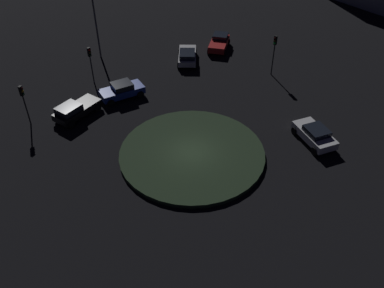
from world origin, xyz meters
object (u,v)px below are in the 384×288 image
object	(u,v)px
traffic_light_southwest	(274,48)
traffic_light_east	(23,97)
car_white	(315,134)
car_silver	(187,56)
car_blue	(122,90)
car_red	(219,42)
streetlamp_southeast	(94,10)
traffic_light_southeast	(90,58)
car_black	(75,110)

from	to	relation	value
traffic_light_southwest	traffic_light_east	world-z (taller)	traffic_light_southwest
car_white	traffic_light_southwest	world-z (taller)	traffic_light_southwest
car_silver	traffic_light_east	distance (m)	17.84
car_blue	car_red	world-z (taller)	car_blue
traffic_light_east	car_red	bearing A→B (deg)	57.10
car_silver	car_red	xyz separation A→B (m)	(-3.56, -3.27, 0.01)
car_blue	car_silver	world-z (taller)	car_blue
car_red	traffic_light_east	xyz separation A→B (m)	(16.99, 14.85, 1.94)
car_silver	traffic_light_east	bearing A→B (deg)	130.70
car_silver	car_blue	bearing A→B (deg)	140.01
car_blue	streetlamp_southeast	xyz separation A→B (m)	(3.60, -8.24, 4.57)
traffic_light_southeast	streetlamp_southeast	size ratio (longest dim) A/B	0.48
car_red	car_silver	bearing A→B (deg)	-34.93
traffic_light_southeast	car_white	bearing A→B (deg)	23.19
car_black	traffic_light_east	distance (m)	4.37
car_white	car_silver	bearing A→B (deg)	-164.91
car_black	car_blue	size ratio (longest dim) A/B	1.03
car_white	traffic_light_southeast	world-z (taller)	traffic_light_southeast
car_silver	traffic_light_southeast	distance (m)	10.48
traffic_light_southeast	traffic_light_southwest	xyz separation A→B (m)	(-17.99, -1.85, 0.31)
car_blue	streetlamp_southeast	world-z (taller)	streetlamp_southeast
traffic_light_southwest	streetlamp_southeast	size ratio (longest dim) A/B	0.53
car_blue	traffic_light_southwest	distance (m)	15.59
traffic_light_southwest	car_white	bearing A→B (deg)	41.83
car_red	streetlamp_southeast	xyz separation A→B (m)	(13.19, 2.22, 4.59)
car_black	car_red	world-z (taller)	car_black
car_white	traffic_light_east	world-z (taller)	traffic_light_east
streetlamp_southeast	car_white	bearing A→B (deg)	143.91
car_black	car_white	xyz separation A→B (m)	(-20.38, 3.27, -0.03)
car_black	car_red	xyz separation A→B (m)	(-13.22, -13.78, -0.01)
car_blue	car_white	bearing A→B (deg)	-51.90
traffic_light_southeast	streetlamp_southeast	world-z (taller)	streetlamp_southeast
car_black	car_silver	size ratio (longest dim) A/B	1.08
car_red	traffic_light_southeast	world-z (taller)	traffic_light_southeast
streetlamp_southeast	car_blue	bearing A→B (deg)	113.62
car_red	traffic_light_east	world-z (taller)	traffic_light_east
car_red	traffic_light_southwest	distance (m)	8.15
car_blue	car_red	xyz separation A→B (m)	(-9.58, -10.47, -0.02)
car_blue	car_silver	bearing A→B (deg)	19.65
car_red	traffic_light_southwest	world-z (taller)	traffic_light_southwest
car_silver	car_red	distance (m)	4.83
car_silver	car_white	distance (m)	17.46
car_silver	traffic_light_southwest	size ratio (longest dim) A/B	1.00
car_red	traffic_light_southeast	bearing A→B (deg)	-46.40
car_black	car_silver	world-z (taller)	car_black
car_white	traffic_light_east	size ratio (longest dim) A/B	1.16
car_white	traffic_light_east	xyz separation A→B (m)	(24.15, -2.20, 1.96)
car_blue	traffic_light_southwest	world-z (taller)	traffic_light_southwest
car_blue	car_red	bearing A→B (deg)	17.10
traffic_light_southeast	traffic_light_southwest	bearing A→B (deg)	54.01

